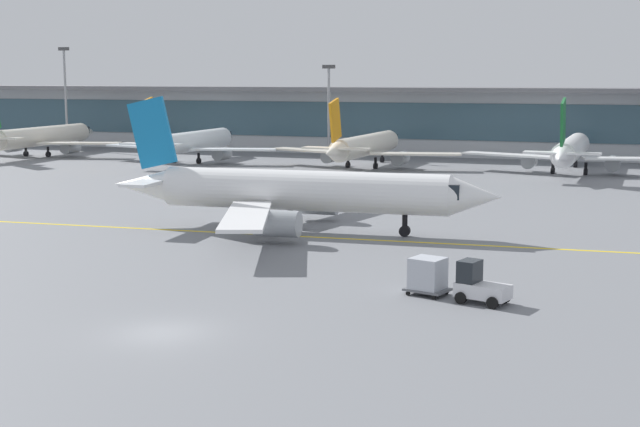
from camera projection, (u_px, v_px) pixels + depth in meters
ground_plane at (162, 333)px, 39.47m from camera, size 400.00×400.00×0.00m
taxiway_centreline_stripe at (295, 236)px, 63.23m from camera, size 109.76×7.93×0.01m
terminal_concourse at (492, 121)px, 125.49m from camera, size 192.33×11.00×9.60m
gate_airplane_0 at (42, 137)px, 126.40m from camera, size 25.14×27.01×8.96m
gate_airplane_1 at (190, 142)px, 116.83m from camera, size 24.46×26.21×8.71m
gate_airplane_2 at (365, 146)px, 110.38m from camera, size 24.56×26.40×8.75m
gate_airplane_3 at (571, 150)px, 103.64m from camera, size 25.15×26.99×8.96m
taxiing_regional_jet at (300, 192)px, 64.75m from camera, size 29.27×27.16×9.69m
baggage_tug at (479, 285)px, 44.53m from camera, size 2.88×2.18×2.10m
cargo_dolly_lead at (428, 275)px, 46.14m from camera, size 2.46×2.11×1.94m
apron_light_mast_0 at (66, 94)px, 137.45m from camera, size 1.80×0.36×15.50m
apron_light_mast_1 at (329, 106)px, 123.46m from camera, size 1.80×0.36×12.68m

